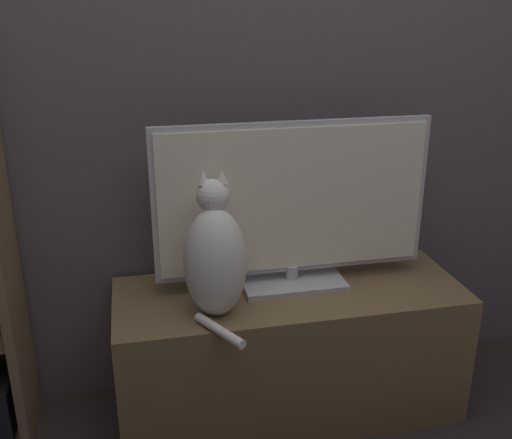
{
  "coord_description": "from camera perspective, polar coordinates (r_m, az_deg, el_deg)",
  "views": [
    {
      "loc": [
        -0.5,
        -0.8,
        1.42
      ],
      "look_at": [
        -0.13,
        0.93,
        0.76
      ],
      "focal_mm": 42.0,
      "sensor_mm": 36.0,
      "label": 1
    }
  ],
  "objects": [
    {
      "name": "tv",
      "position": [
        1.99,
        3.55,
        1.26
      ],
      "size": [
        0.93,
        0.21,
        0.57
      ],
      "color": "#B7B7BC",
      "rests_on": "tv_stand"
    },
    {
      "name": "wall_back",
      "position": [
        2.09,
        1.72,
        17.22
      ],
      "size": [
        4.8,
        0.05,
        2.6
      ],
      "color": "#564C51",
      "rests_on": "ground_plane"
    },
    {
      "name": "tv_stand",
      "position": [
        2.18,
        3.14,
        -12.34
      ],
      "size": [
        1.19,
        0.45,
        0.48
      ],
      "color": "brown",
      "rests_on": "ground_plane"
    },
    {
      "name": "cat",
      "position": [
        1.83,
        -3.91,
        -3.67
      ],
      "size": [
        0.21,
        0.32,
        0.46
      ],
      "rotation": [
        0.0,
        0.0,
        -0.09
      ],
      "color": "silver",
      "rests_on": "tv_stand"
    }
  ]
}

